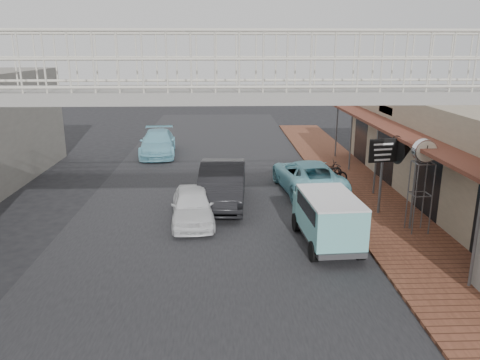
{
  "coord_description": "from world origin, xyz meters",
  "views": [
    {
      "loc": [
        0.58,
        -13.69,
        6.04
      ],
      "look_at": [
        1.11,
        1.25,
        1.8
      ],
      "focal_mm": 35.0,
      "sensor_mm": 36.0,
      "label": 1
    }
  ],
  "objects": [
    {
      "name": "ground",
      "position": [
        0.0,
        0.0,
        0.0
      ],
      "size": [
        120.0,
        120.0,
        0.0
      ],
      "primitive_type": "plane",
      "color": "black",
      "rests_on": "ground"
    },
    {
      "name": "road_strip",
      "position": [
        0.0,
        0.0,
        0.01
      ],
      "size": [
        10.0,
        60.0,
        0.01
      ],
      "primitive_type": "cube",
      "color": "black",
      "rests_on": "ground"
    },
    {
      "name": "sidewalk",
      "position": [
        6.5,
        3.0,
        0.05
      ],
      "size": [
        3.0,
        40.0,
        0.1
      ],
      "primitive_type": "cube",
      "color": "brown",
      "rests_on": "ground"
    },
    {
      "name": "footbridge",
      "position": [
        0.0,
        -4.0,
        3.18
      ],
      "size": [
        16.4,
        2.4,
        6.34
      ],
      "color": "gray",
      "rests_on": "ground"
    },
    {
      "name": "white_hatchback",
      "position": [
        -0.55,
        2.15,
        0.62
      ],
      "size": [
        1.75,
        3.76,
        1.25
      ],
      "primitive_type": "imported",
      "rotation": [
        0.0,
        0.0,
        0.08
      ],
      "color": "white",
      "rests_on": "ground"
    },
    {
      "name": "dark_sedan",
      "position": [
        0.51,
        4.16,
        0.83
      ],
      "size": [
        2.04,
        5.11,
        1.65
      ],
      "primitive_type": "imported",
      "rotation": [
        0.0,
        0.0,
        -0.06
      ],
      "color": "black",
      "rests_on": "ground"
    },
    {
      "name": "angkot_curb",
      "position": [
        4.2,
        5.72,
        0.69
      ],
      "size": [
        2.87,
        5.23,
        1.39
      ],
      "primitive_type": "imported",
      "rotation": [
        0.0,
        0.0,
        3.26
      ],
      "color": "#7CCAD8",
      "rests_on": "ground"
    },
    {
      "name": "angkot_far",
      "position": [
        -3.24,
        13.17,
        0.7
      ],
      "size": [
        2.34,
        4.96,
        1.4
      ],
      "primitive_type": "imported",
      "rotation": [
        0.0,
        0.0,
        0.08
      ],
      "color": "#7FC7DC",
      "rests_on": "ground"
    },
    {
      "name": "angkot_van",
      "position": [
        3.8,
        -0.06,
        1.07
      ],
      "size": [
        1.78,
        3.54,
        1.69
      ],
      "rotation": [
        0.0,
        0.0,
        0.06
      ],
      "color": "black",
      "rests_on": "ground"
    },
    {
      "name": "motorcycle_near",
      "position": [
        5.3,
        7.32,
        0.53
      ],
      "size": [
        1.67,
        0.68,
        0.86
      ],
      "primitive_type": "imported",
      "rotation": [
        0.0,
        0.0,
        1.63
      ],
      "color": "black",
      "rests_on": "sidewalk"
    },
    {
      "name": "motorcycle_far",
      "position": [
        5.3,
        6.12,
        0.6
      ],
      "size": [
        1.72,
        0.81,
        0.99
      ],
      "primitive_type": "imported",
      "rotation": [
        0.0,
        0.0,
        1.78
      ],
      "color": "black",
      "rests_on": "sidewalk"
    },
    {
      "name": "street_clock",
      "position": [
        7.03,
        0.75,
        2.71
      ],
      "size": [
        0.78,
        0.63,
        3.14
      ],
      "rotation": [
        0.0,
        0.0,
        0.04
      ],
      "color": "#59595B",
      "rests_on": "sidewalk"
    },
    {
      "name": "arrow_sign",
      "position": [
        7.03,
        2.69,
        2.44
      ],
      "size": [
        1.74,
        1.14,
        2.9
      ],
      "rotation": [
        0.0,
        0.0,
        0.19
      ],
      "color": "#59595B",
      "rests_on": "sidewalk"
    }
  ]
}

